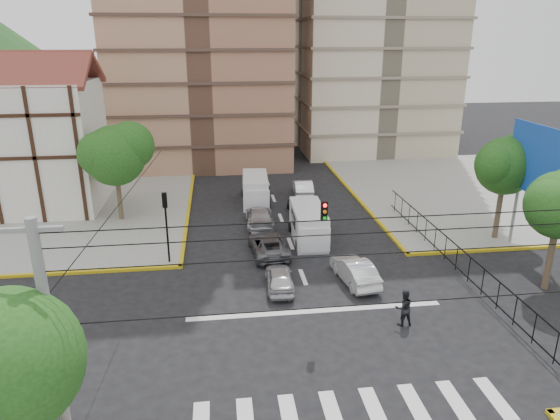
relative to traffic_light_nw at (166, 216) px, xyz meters
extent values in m
plane|color=black|center=(7.80, -7.80, -3.11)|extent=(160.00, 160.00, 0.00)
cube|color=gray|center=(-12.20, 12.20, -3.04)|extent=(26.00, 26.00, 0.15)
cube|color=gray|center=(27.80, 12.20, -3.04)|extent=(26.00, 26.00, 0.15)
cube|color=silver|center=(7.80, -13.80, -3.11)|extent=(12.00, 2.40, 0.01)
cube|color=silver|center=(7.80, -6.60, -3.11)|extent=(13.00, 0.40, 0.01)
cube|color=silver|center=(-11.20, 12.20, 1.89)|extent=(10.00, 8.00, 10.00)
cube|color=maroon|center=(-11.20, 10.30, 7.79)|extent=(10.80, 4.25, 2.65)
cube|color=maroon|center=(-11.20, 14.10, 7.79)|extent=(10.80, 4.25, 2.65)
cylinder|color=slate|center=(22.30, -3.80, -0.96)|extent=(0.20, 0.20, 4.00)
cylinder|color=slate|center=(22.30, 0.20, -0.96)|extent=(0.20, 0.20, 4.00)
cube|color=silver|center=(22.30, -1.80, 3.04)|extent=(0.25, 6.00, 4.00)
cube|color=blue|center=(22.10, -1.80, 3.04)|extent=(0.08, 6.20, 4.20)
sphere|color=#1D4C15|center=(-2.05, -17.50, 2.62)|extent=(3.68, 3.68, 3.68)
cylinder|color=#473828|center=(20.80, -5.80, -1.01)|extent=(0.36, 0.36, 4.20)
sphere|color=#1D4C15|center=(20.80, -5.80, 1.73)|extent=(3.60, 3.60, 3.60)
sphere|color=#1D4C15|center=(20.08, -6.10, 1.91)|extent=(2.70, 2.70, 2.70)
cylinder|color=#473828|center=(21.80, 1.20, -0.87)|extent=(0.36, 0.36, 4.48)
sphere|color=#1D4C15|center=(21.80, 1.20, 2.05)|extent=(3.80, 3.80, 3.80)
sphere|color=#1D4C15|center=(22.75, 1.50, 2.62)|extent=(3.04, 3.04, 3.04)
sphere|color=#1D4C15|center=(21.04, 0.90, 2.24)|extent=(2.85, 2.85, 2.85)
cylinder|color=#473828|center=(-4.20, 8.20, -1.01)|extent=(0.36, 0.36, 4.20)
sphere|color=#1D4C15|center=(-4.20, 8.20, 1.89)|extent=(4.40, 4.40, 4.40)
sphere|color=#1D4C15|center=(-3.10, 8.50, 2.55)|extent=(3.52, 3.52, 3.52)
sphere|color=#1D4C15|center=(-5.08, 7.90, 2.11)|extent=(3.30, 3.30, 3.30)
cylinder|color=black|center=(0.00, 0.00, -1.21)|extent=(0.12, 0.12, 3.50)
cube|color=black|center=(0.00, 0.00, 0.99)|extent=(0.28, 0.22, 0.90)
sphere|color=#FF0C0C|center=(0.00, 0.00, 1.29)|extent=(0.17, 0.17, 0.17)
cube|color=black|center=(7.80, -7.80, 2.69)|extent=(0.28, 0.22, 0.90)
cylinder|color=black|center=(7.80, -16.80, 3.14)|extent=(18.00, 0.03, 0.03)
cylinder|color=slate|center=(-1.20, -16.80, 1.54)|extent=(0.28, 0.28, 9.00)
cube|color=slate|center=(-1.20, -16.80, 5.74)|extent=(1.40, 0.12, 0.12)
cube|color=silver|center=(9.08, 2.71, -1.95)|extent=(2.21, 5.13, 2.33)
cube|color=silver|center=(9.08, 0.69, -2.10)|extent=(1.96, 1.28, 1.62)
cube|color=black|center=(9.08, 0.33, -1.54)|extent=(1.87, 0.17, 0.91)
cylinder|color=black|center=(8.12, 1.09, -2.76)|extent=(0.25, 0.71, 0.71)
cylinder|color=black|center=(10.04, 1.09, -2.76)|extent=(0.25, 0.71, 0.71)
cylinder|color=black|center=(8.12, 4.33, -2.76)|extent=(0.25, 0.71, 0.71)
cylinder|color=black|center=(10.04, 4.33, -2.76)|extent=(0.25, 0.71, 0.71)
cube|color=silver|center=(6.17, 11.27, -1.96)|extent=(2.30, 5.12, 2.30)
cube|color=silver|center=(6.17, 9.27, -2.11)|extent=(1.97, 1.31, 1.60)
cube|color=black|center=(6.17, 8.92, -1.56)|extent=(1.86, 0.21, 0.90)
cylinder|color=black|center=(5.22, 9.67, -2.76)|extent=(0.25, 0.70, 0.70)
cylinder|color=black|center=(7.13, 9.67, -2.76)|extent=(0.25, 0.70, 0.70)
cylinder|color=black|center=(5.22, 12.88, -2.76)|extent=(0.25, 0.70, 0.70)
cylinder|color=black|center=(7.13, 12.88, -2.76)|extent=(0.25, 0.70, 0.70)
imported|color=#BABBC0|center=(6.28, -3.97, -2.49)|extent=(1.61, 3.69, 1.24)
imported|color=silver|center=(10.58, -3.73, -2.42)|extent=(2.05, 4.39, 1.39)
imported|color=#5C5D64|center=(6.15, 0.69, -2.46)|extent=(2.52, 4.84, 1.30)
imported|color=#BBBBC0|center=(6.04, 5.90, -2.43)|extent=(2.03, 4.78, 1.37)
imported|color=black|center=(9.27, 8.06, -2.50)|extent=(1.55, 3.65, 1.23)
imported|color=white|center=(10.41, 12.56, -2.39)|extent=(1.85, 4.49, 1.44)
imported|color=black|center=(11.70, -8.35, -2.20)|extent=(0.91, 0.73, 1.82)
camera|label=1|loc=(3.20, -28.35, 10.01)|focal=32.00mm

